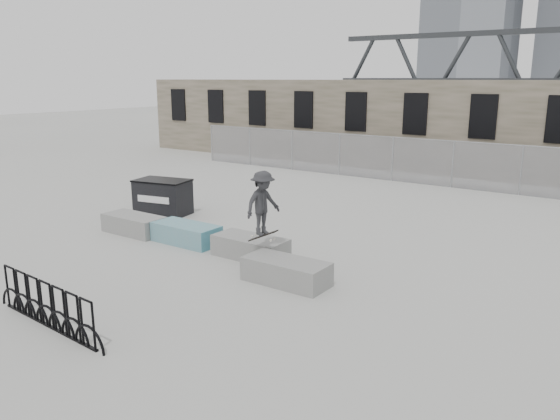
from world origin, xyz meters
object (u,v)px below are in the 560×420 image
(planter_far_left, at_px, (134,223))
(dumpster, at_px, (163,197))
(bike_rack, at_px, (47,305))
(planter_center_right, at_px, (250,246))
(planter_offset, at_px, (286,271))
(planter_center_left, at_px, (186,233))
(skateboarder, at_px, (263,203))

(planter_far_left, bearing_deg, dumpster, 115.71)
(planter_far_left, bearing_deg, bike_rack, -54.64)
(planter_center_right, distance_m, dumpster, 5.74)
(planter_center_right, relative_size, planter_offset, 1.00)
(planter_center_left, relative_size, dumpster, 0.99)
(dumpster, distance_m, skateboarder, 6.86)
(planter_offset, distance_m, skateboarder, 1.71)
(dumpster, xyz_separation_m, bike_rack, (4.78, -7.44, -0.17))
(planter_far_left, relative_size, skateboarder, 1.14)
(planter_far_left, distance_m, skateboarder, 5.40)
(planter_offset, bearing_deg, planter_center_right, 151.47)
(planter_offset, relative_size, skateboarder, 1.14)
(planter_far_left, height_order, planter_offset, same)
(dumpster, height_order, bike_rack, dumpster)
(bike_rack, distance_m, skateboarder, 5.21)
(planter_far_left, height_order, planter_center_left, same)
(planter_far_left, distance_m, planter_center_right, 4.33)
(bike_rack, bearing_deg, planter_far_left, 125.36)
(planter_center_left, relative_size, skateboarder, 1.14)
(planter_center_right, height_order, bike_rack, bike_rack)
(planter_center_right, relative_size, dumpster, 0.99)
(planter_far_left, xyz_separation_m, bike_rack, (3.73, -5.26, 0.14))
(planter_offset, height_order, bike_rack, bike_rack)
(skateboarder, bearing_deg, dumpster, 77.88)
(planter_offset, relative_size, bike_rack, 0.56)
(planter_center_left, bearing_deg, planter_offset, -13.15)
(planter_offset, distance_m, dumpster, 7.78)
(planter_center_left, bearing_deg, bike_rack, -72.54)
(planter_center_left, xyz_separation_m, dumpster, (-3.07, 2.01, 0.31))
(planter_far_left, relative_size, planter_center_right, 1.00)
(planter_far_left, distance_m, dumpster, 2.44)
(bike_rack, relative_size, skateboarder, 2.04)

